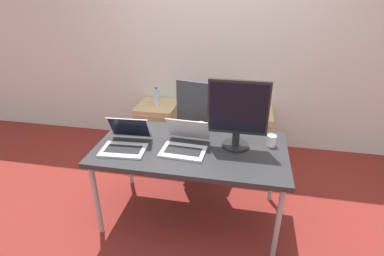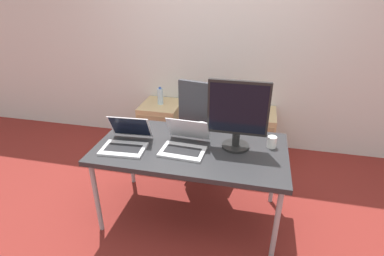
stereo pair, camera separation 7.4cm
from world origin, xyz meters
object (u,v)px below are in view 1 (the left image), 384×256
at_px(cabinet_left, 158,125).
at_px(coffee_cup_white, 271,141).
at_px(laptop_left, 126,142).
at_px(monitor, 238,114).
at_px(water_bottle, 157,97).
at_px(cabinet_right, 250,133).
at_px(laptop_right, 185,144).
at_px(office_chair, 205,138).
at_px(coffee_cup_brown, 201,128).

bearing_deg(cabinet_left, coffee_cup_white, -39.09).
xyz_separation_m(laptop_left, monitor, (0.87, 0.19, 0.24)).
relative_size(water_bottle, laptop_left, 0.59).
xyz_separation_m(cabinet_right, monitor, (-0.14, -1.12, 0.72)).
relative_size(cabinet_right, laptop_left, 1.53).
xyz_separation_m(laptop_right, coffee_cup_white, (0.68, 0.18, -0.00)).
bearing_deg(laptop_right, monitor, 16.72).
distance_m(laptop_left, coffee_cup_white, 1.18).
height_order(office_chair, cabinet_left, office_chair).
bearing_deg(water_bottle, laptop_left, -83.67).
xyz_separation_m(monitor, coffee_cup_brown, (-0.32, 0.17, -0.24)).
relative_size(cabinet_right, coffee_cup_brown, 5.59).
bearing_deg(office_chair, cabinet_right, 45.76).
xyz_separation_m(cabinet_left, laptop_right, (0.62, -1.24, 0.48)).
xyz_separation_m(laptop_right, monitor, (0.40, 0.12, 0.24)).
bearing_deg(water_bottle, cabinet_left, -90.00).
bearing_deg(laptop_left, water_bottle, 96.33).
height_order(cabinet_left, cabinet_right, same).
distance_m(office_chair, cabinet_left, 0.85).
bearing_deg(coffee_cup_white, cabinet_left, 140.91).
bearing_deg(cabinet_left, laptop_right, -63.49).
distance_m(laptop_right, coffee_cup_white, 0.71).
bearing_deg(monitor, coffee_cup_white, 12.96).
relative_size(cabinet_left, coffee_cup_brown, 5.59).
height_order(office_chair, laptop_left, office_chair).
xyz_separation_m(cabinet_left, monitor, (1.02, -1.12, 0.72)).
height_order(laptop_right, coffee_cup_white, laptop_right).
relative_size(water_bottle, coffee_cup_white, 2.30).
xyz_separation_m(office_chair, cabinet_left, (-0.67, 0.50, -0.14)).
distance_m(cabinet_right, coffee_cup_white, 1.17).
relative_size(laptop_left, coffee_cup_white, 3.92).
height_order(office_chair, laptop_right, office_chair).
distance_m(office_chair, monitor, 0.92).
bearing_deg(coffee_cup_brown, monitor, -28.32).
bearing_deg(water_bottle, coffee_cup_white, -39.15).
distance_m(cabinet_left, coffee_cup_white, 1.75).
height_order(cabinet_right, coffee_cup_white, coffee_cup_white).
height_order(cabinet_right, coffee_cup_brown, coffee_cup_brown).
relative_size(cabinet_left, monitor, 1.01).
height_order(cabinet_right, laptop_right, laptop_right).
bearing_deg(cabinet_right, coffee_cup_brown, -115.58).
xyz_separation_m(monitor, coffee_cup_white, (0.29, 0.07, -0.24)).
relative_size(office_chair, coffee_cup_white, 11.74).
distance_m(water_bottle, coffee_cup_white, 1.68).
xyz_separation_m(laptop_left, laptop_right, (0.47, 0.07, -0.00)).
bearing_deg(laptop_right, laptop_left, -171.75).
bearing_deg(cabinet_right, laptop_left, -127.58).
height_order(cabinet_left, coffee_cup_white, coffee_cup_white).
bearing_deg(office_chair, monitor, -61.10).
distance_m(office_chair, coffee_cup_white, 0.91).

